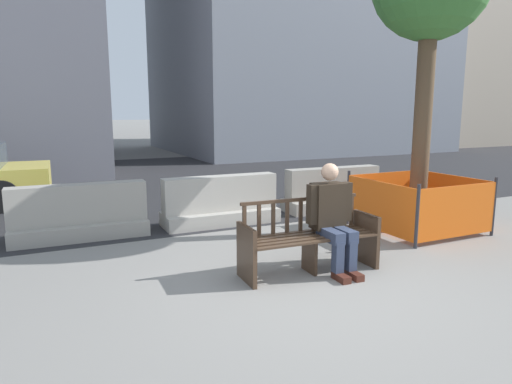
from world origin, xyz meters
The scene contains 8 objects.
ground_plane centered at (0.00, 0.00, 0.00)m, with size 200.00×200.00×0.00m, color gray.
street_asphalt centered at (0.00, 8.70, 0.00)m, with size 120.00×12.00×0.01m, color #28282B.
street_bench centered at (0.21, 0.47, 0.40)m, with size 1.71×0.60×0.88m.
seated_person centered at (0.49, 0.40, 0.69)m, with size 0.58×0.74×1.31m.
jersey_barrier_centre centered at (0.12, 3.16, 0.34)m, with size 2.01×0.70×0.84m.
jersey_barrier_left centered at (-2.16, 3.26, 0.34)m, with size 2.02×0.73×0.84m.
jersey_barrier_right centered at (2.55, 3.30, 0.34)m, with size 2.02×0.74×0.84m.
construction_fence centered at (2.89, 1.41, 0.46)m, with size 1.64×1.64×0.93m.
Camera 1 is at (-2.66, -4.05, 1.93)m, focal length 32.00 mm.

